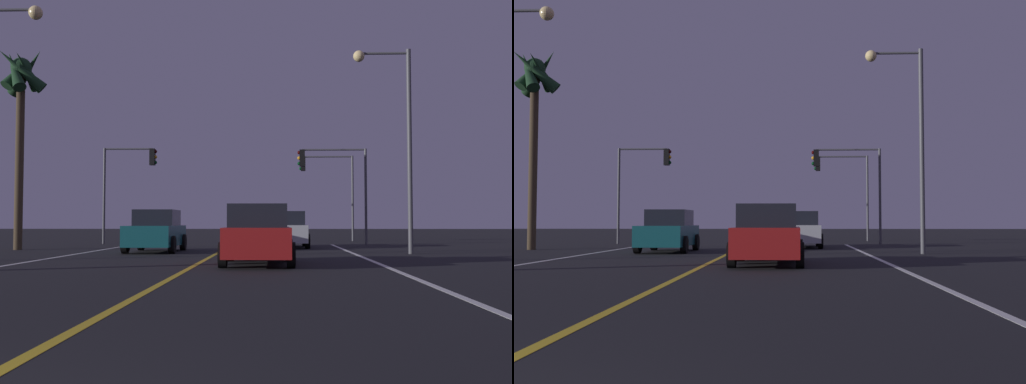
% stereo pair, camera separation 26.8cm
% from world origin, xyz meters
% --- Properties ---
extents(lane_edge_right, '(0.16, 35.51, 0.01)m').
position_xyz_m(lane_edge_right, '(5.23, 11.76, 0.00)').
color(lane_edge_right, silver).
rests_on(lane_edge_right, ground).
extents(lane_center_divider, '(0.16, 35.51, 0.01)m').
position_xyz_m(lane_center_divider, '(0.00, 11.76, 0.00)').
color(lane_center_divider, gold).
rests_on(lane_center_divider, ground).
extents(car_ahead_far, '(2.02, 4.30, 1.70)m').
position_xyz_m(car_ahead_far, '(2.79, 25.96, 0.82)').
color(car_ahead_far, black).
rests_on(car_ahead_far, ground).
extents(car_lead_same_lane, '(2.02, 4.30, 1.70)m').
position_xyz_m(car_lead_same_lane, '(1.76, 14.67, 0.82)').
color(car_lead_same_lane, black).
rests_on(car_lead_same_lane, ground).
extents(car_oncoming, '(2.02, 4.30, 1.70)m').
position_xyz_m(car_oncoming, '(-2.58, 21.70, 0.82)').
color(car_oncoming, black).
rests_on(car_oncoming, ground).
extents(traffic_light_near_right, '(3.76, 0.36, 5.18)m').
position_xyz_m(traffic_light_near_right, '(5.31, 30.01, 3.89)').
color(traffic_light_near_right, '#4C4C51').
rests_on(traffic_light_near_right, ground).
extents(traffic_light_near_left, '(2.98, 0.36, 5.26)m').
position_xyz_m(traffic_light_near_left, '(-5.73, 30.01, 3.91)').
color(traffic_light_near_left, '#4C4C51').
rests_on(traffic_light_near_left, ground).
extents(traffic_light_far_right, '(3.45, 0.36, 5.39)m').
position_xyz_m(traffic_light_far_right, '(5.51, 35.51, 4.03)').
color(traffic_light_far_right, '#4C4C51').
rests_on(traffic_light_far_right, ground).
extents(street_lamp_right_far, '(2.20, 0.44, 7.83)m').
position_xyz_m(street_lamp_right_far, '(6.86, 20.43, 4.99)').
color(street_lamp_right_far, '#4C4C51').
rests_on(street_lamp_right_far, ground).
extents(palm_tree_left_mid, '(2.24, 1.97, 8.89)m').
position_xyz_m(palm_tree_left_mid, '(-8.90, 23.19, 7.06)').
color(palm_tree_left_mid, '#473826').
rests_on(palm_tree_left_mid, ground).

